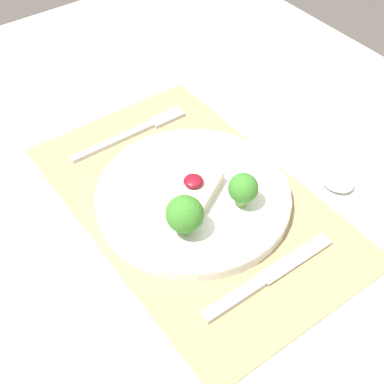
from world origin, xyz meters
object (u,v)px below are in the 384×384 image
Objects in this scene: dinner_plate at (193,196)px; knife at (261,281)px; spoon at (328,174)px; fork at (138,131)px.

knife is (0.16, -0.01, -0.01)m from dinner_plate.
dinner_plate reaches higher than knife.
dinner_plate is 0.21m from spoon.
dinner_plate is at bearing -107.27° from spoon.
knife is 0.23m from spoon.
fork is at bearing -141.96° from spoon.
dinner_plate is at bearing 176.53° from knife.
dinner_plate reaches higher than spoon.
knife is 1.09× the size of spoon.
spoon is (0.07, 0.20, -0.01)m from dinner_plate.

